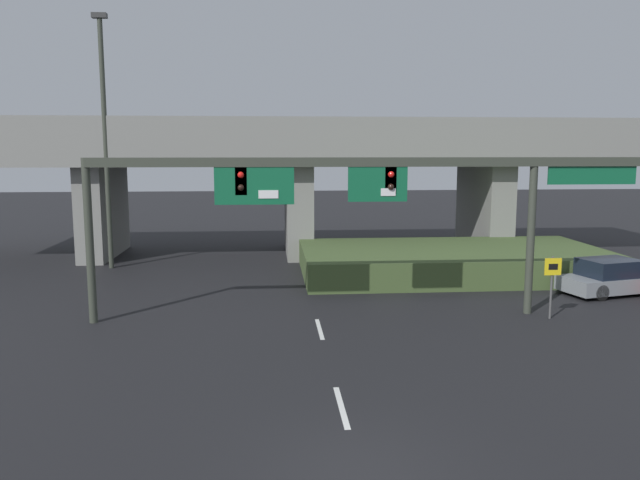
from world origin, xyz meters
The scene contains 8 objects.
ground_plane centered at (0.00, 0.00, 0.00)m, with size 160.00×160.00×0.00m, color black.
lane_markings centered at (0.00, 12.33, 0.00)m, with size 0.14×34.20×0.01m.
signal_gantry centered at (1.35, 10.55, 4.69)m, with size 19.39×0.44×5.64m.
speed_limit_sign centered at (8.20, 9.76, 1.45)m, with size 0.60×0.11×2.22m.
highway_light_pole_near centered at (-9.60, 20.78, 6.55)m, with size 0.70×0.36×12.36m.
overpass_bridge centered at (0.00, 24.57, 5.18)m, with size 38.44×7.88×7.55m.
grass_embankment centered at (7.04, 17.92, 0.62)m, with size 14.26×7.63×1.24m.
parked_sedan_near_right centered at (12.40, 13.30, 0.67)m, with size 4.55×2.83×1.46m.
Camera 1 is at (-1.59, -10.85, 5.90)m, focal length 35.00 mm.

